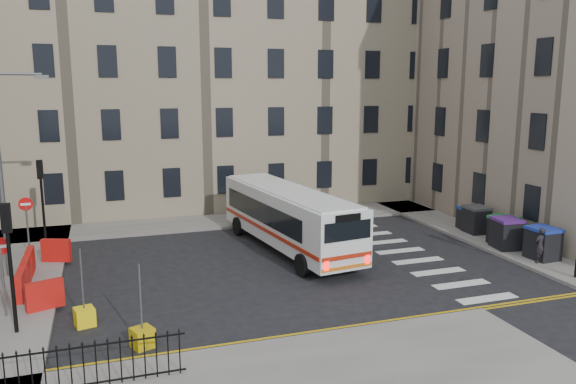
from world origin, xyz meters
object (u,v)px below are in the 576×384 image
wheelie_bin_a (543,243)px  streetlamp (0,173)px  pedestrian (540,245)px  wheelie_bin_e (468,218)px  wheelie_bin_b (506,233)px  bus (288,216)px  wheelie_bin_d (476,219)px  wheelie_bin_c (503,230)px  bollard_chevron (143,338)px  bollard_yellow (85,317)px

wheelie_bin_a → streetlamp: bearing=164.7°
pedestrian → wheelie_bin_e: bearing=-106.1°
wheelie_bin_b → pedestrian: bearing=-85.7°
bus → wheelie_bin_a: bearing=-36.1°
wheelie_bin_a → wheelie_bin_d: (0.06, 4.76, -0.02)m
wheelie_bin_c → bollard_chevron: wheelie_bin_c is taller
streetlamp → wheelie_bin_a: streetlamp is taller
pedestrian → bus: bearing=-41.5°
wheelie_bin_a → bollard_chevron: 17.69m
wheelie_bin_d → wheelie_bin_e: (0.03, 0.77, -0.12)m
bus → wheelie_bin_b: (9.67, -3.54, -0.77)m
bus → wheelie_bin_d: bearing=-11.5°
wheelie_bin_e → pedestrian: pedestrian is taller
wheelie_bin_e → wheelie_bin_b: bearing=-89.0°
wheelie_bin_c → wheelie_bin_d: (0.04, 2.13, 0.02)m
bus → bollard_chevron: size_ratio=17.93×
bollard_chevron → bollard_yellow: bearing=127.6°
wheelie_bin_a → wheelie_bin_b: bearing=99.9°
streetlamp → wheelie_bin_a: bearing=-12.9°
wheelie_bin_c → bollard_yellow: (-19.14, -3.37, -0.53)m
bus → wheelie_bin_e: bearing=-7.2°
bus → wheelie_bin_a: bus is taller
wheelie_bin_a → pedestrian: pedestrian is taller
wheelie_bin_e → bollard_chevron: size_ratio=1.96×
streetlamp → wheelie_bin_d: size_ratio=5.86×
streetlamp → wheelie_bin_e: size_ratio=6.91×
bus → wheelie_bin_e: 10.21m
wheelie_bin_a → pedestrian: size_ratio=0.91×
wheelie_bin_a → bollard_chevron: size_ratio=2.37×
wheelie_bin_d → pedestrian: 5.26m
streetlamp → bollard_yellow: size_ratio=13.57×
bus → wheelie_bin_c: (10.10, -2.79, -0.82)m
wheelie_bin_a → wheelie_bin_c: 2.63m
wheelie_bin_e → bollard_chevron: bearing=-145.4°
wheelie_bin_e → pedestrian: 6.03m
wheelie_bin_a → wheelie_bin_b: wheelie_bin_b is taller
bus → pedestrian: bearing=-39.5°
pedestrian → wheelie_bin_b: bearing=-103.7°
wheelie_bin_b → wheelie_bin_a: bearing=-69.5°
streetlamp → wheelie_bin_b: bearing=-8.4°
wheelie_bin_b → wheelie_bin_d: size_ratio=1.05×
bus → bollard_yellow: (-9.04, -6.16, -1.35)m
wheelie_bin_e → bus: bearing=-170.5°
wheelie_bin_e → bollard_yellow: size_ratio=1.96×
bus → wheelie_bin_a: 11.47m
wheelie_bin_a → pedestrian: 0.73m
wheelie_bin_c → wheelie_bin_d: 2.13m
wheelie_bin_a → bollard_yellow: bearing=179.9°
streetlamp → bus: (12.04, 0.34, -2.69)m
wheelie_bin_e → bollard_yellow: wheelie_bin_e is taller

